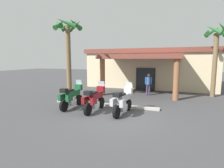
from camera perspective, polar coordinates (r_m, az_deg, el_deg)
ground_plane at (r=9.31m, az=1.97°, el=-10.26°), size 80.00×80.00×0.00m
motel_building at (r=20.50m, az=12.18°, el=5.09°), size 13.18×11.16×3.93m
motorcycle_green at (r=10.99m, az=-12.60°, el=-3.89°), size 0.72×2.21×1.61m
motorcycle_maroon at (r=10.06m, az=-5.48°, el=-4.81°), size 0.73×2.21×1.61m
motorcycle_silver at (r=9.56m, az=3.39°, el=-5.46°), size 0.79×2.21×1.61m
pedestrian at (r=14.87m, az=11.32°, el=0.35°), size 0.51×0.32×1.75m
palm_tree_roadside at (r=13.45m, az=-13.69°, el=13.39°), size 1.98×2.06×5.84m
palm_tree_near_portico at (r=15.92m, az=29.96°, el=10.94°), size 1.91×2.00×5.57m
curb_strip at (r=11.50m, az=-2.43°, el=-6.47°), size 6.79×0.36×0.12m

